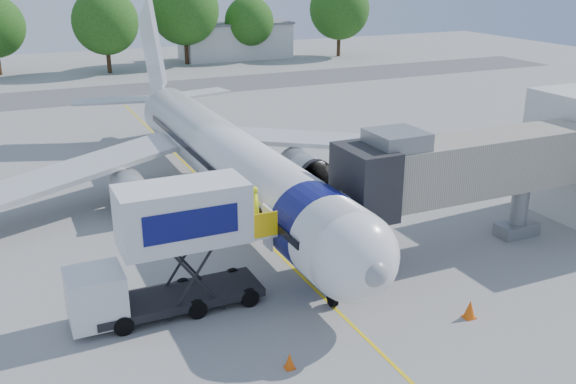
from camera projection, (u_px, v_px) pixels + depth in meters
name	position (u px, v px, depth m)	size (l,w,h in m)	color
ground	(251.00, 227.00, 35.42)	(160.00, 160.00, 0.00)	#979895
guidance_line	(251.00, 227.00, 35.42)	(0.15, 70.00, 0.01)	yellow
taxiway_strip	(112.00, 93.00, 71.33)	(120.00, 10.00, 0.01)	#59595B
aircraft	(224.00, 156.00, 37.94)	(34.17, 37.73, 11.35)	white
jet_bridge	(455.00, 169.00, 31.10)	(13.90, 3.20, 6.60)	#A7A08E
catering_hiloader	(169.00, 250.00, 26.04)	(8.50, 2.44, 5.50)	black
ground_tug	(481.00, 362.00, 22.09)	(4.37, 3.26, 1.56)	silver
safety_cone_a	(470.00, 309.00, 26.28)	(0.51, 0.51, 0.80)	#E4550C
safety_cone_b	(290.00, 361.00, 23.03)	(0.39, 0.39, 0.63)	#E4550C
outbuilding_right	(235.00, 40.00, 96.16)	(16.40, 7.40, 5.30)	beige
tree_d	(105.00, 22.00, 82.18)	(8.43, 8.43, 10.75)	#382314
tree_e	(184.00, 10.00, 88.91)	(9.65, 9.65, 12.30)	#382314
tree_f	(249.00, 21.00, 93.66)	(7.18, 7.18, 9.16)	#382314
tree_g	(340.00, 9.00, 96.72)	(9.05, 9.05, 11.54)	#382314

